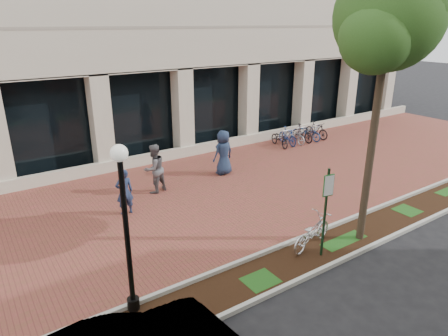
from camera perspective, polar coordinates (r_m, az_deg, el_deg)
ground at (r=15.22m, az=-3.39°, el=-4.02°), size 120.00×120.00×0.00m
brick_plaza at (r=15.21m, az=-3.39°, el=-4.01°), size 40.00×9.00×0.01m
planting_strip at (r=11.54m, az=10.48°, el=-12.80°), size 40.00×1.50×0.01m
curb_plaza_side at (r=11.97m, az=7.96°, el=-11.04°), size 40.00×0.12×0.12m
curb_street_side at (r=11.09m, az=13.27°, el=-14.19°), size 40.00×0.12×0.12m
parking_sign at (r=11.11m, az=14.41°, el=-4.79°), size 0.34×0.07×2.63m
lamppost at (r=8.74m, az=-13.87°, el=-7.54°), size 0.36×0.36×3.96m
street_tree at (r=11.55m, az=22.39°, el=18.43°), size 3.33×2.77×7.74m
locked_bicycle at (r=12.02m, az=12.43°, el=-8.90°), size 1.93×1.04×0.96m
pedestrian_left at (r=13.93m, az=-14.04°, el=-3.32°), size 0.62×0.43×1.63m
pedestrian_mid at (r=15.44m, az=-9.93°, el=-0.10°), size 1.10×0.96×1.92m
pedestrian_right at (r=17.06m, az=-0.08°, el=2.22°), size 1.00×0.70×1.94m
bollard at (r=22.80m, az=10.69°, el=5.16°), size 0.12×0.12×0.91m
bike_rack_cluster at (r=22.23m, az=10.59°, el=4.76°), size 3.47×1.73×0.96m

